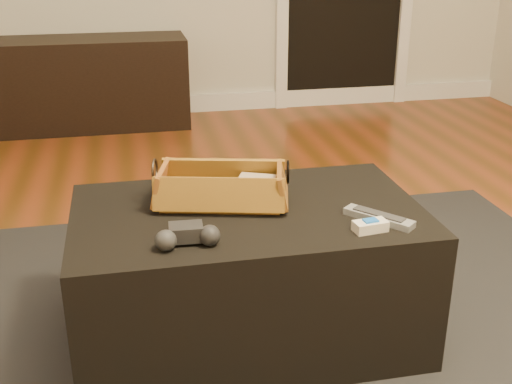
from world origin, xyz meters
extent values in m
cube|color=brown|center=(0.00, 0.00, -0.01)|extent=(5.00, 5.50, 0.01)
cube|color=white|center=(0.00, 2.73, 0.06)|extent=(5.00, 0.04, 0.12)
cube|color=black|center=(-0.56, 2.51, 0.28)|extent=(1.43, 0.45, 0.56)
cube|color=black|center=(0.08, -0.04, 0.01)|extent=(2.60, 2.00, 0.01)
cube|color=black|center=(0.08, 0.01, 0.22)|extent=(1.00, 0.60, 0.42)
cube|color=black|center=(-0.01, 0.06, 0.46)|extent=(0.21, 0.07, 0.02)
cube|color=tan|center=(0.12, 0.07, 0.47)|extent=(0.13, 0.11, 0.06)
cube|color=#9F6C23|center=(0.01, 0.07, 0.44)|extent=(0.37, 0.23, 0.01)
cube|color=#9D6D23|center=(0.03, 0.15, 0.49)|extent=(0.37, 0.12, 0.10)
cube|color=#AE7927|center=(-0.01, -0.01, 0.49)|extent=(0.37, 0.12, 0.10)
cube|color=#A36724|center=(0.18, 0.02, 0.49)|extent=(0.08, 0.19, 0.10)
cube|color=#AD5C27|center=(-0.16, 0.11, 0.49)|extent=(0.08, 0.19, 0.10)
torus|color=black|center=(0.20, 0.02, 0.53)|extent=(0.02, 0.07, 0.07)
torus|color=#352B23|center=(-0.18, 0.11, 0.53)|extent=(0.02, 0.07, 0.07)
cube|color=black|center=(-0.12, -0.16, 0.46)|extent=(0.09, 0.06, 0.04)
sphere|color=#2B2B2D|center=(-0.17, -0.20, 0.46)|extent=(0.06, 0.06, 0.05)
sphere|color=black|center=(-0.06, -0.19, 0.46)|extent=(0.06, 0.06, 0.05)
cube|color=gray|center=(0.41, -0.14, 0.44)|extent=(0.16, 0.18, 0.02)
cube|color=#2E2D30|center=(0.41, -0.14, 0.45)|extent=(0.12, 0.13, 0.00)
cube|color=white|center=(0.37, -0.20, 0.45)|extent=(0.09, 0.06, 0.03)
cube|color=blue|center=(0.37, -0.20, 0.46)|extent=(0.04, 0.03, 0.01)
camera|label=1|loc=(-0.25, -1.65, 1.17)|focal=45.00mm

